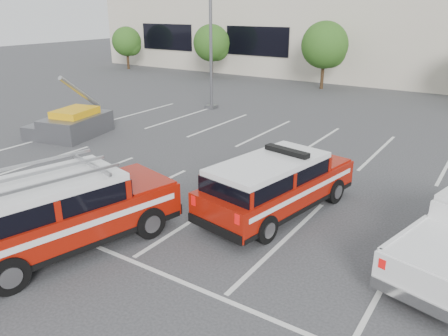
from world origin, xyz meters
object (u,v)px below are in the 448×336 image
(convention_building, at_px, (430,20))
(tree_mid_left, at_px, (326,47))
(tree_far_left, at_px, (128,43))
(fire_chief_suv, at_px, (276,188))
(light_pole_left, at_px, (211,18))
(ladder_suv, at_px, (61,217))
(utility_rig, at_px, (74,124))
(tree_left, at_px, (213,44))

(convention_building, height_order, tree_mid_left, convention_building)
(tree_mid_left, bearing_deg, tree_far_left, -180.00)
(fire_chief_suv, bearing_deg, light_pole_left, 142.90)
(tree_mid_left, relative_size, ladder_suv, 0.82)
(ladder_suv, bearing_deg, utility_rig, 153.87)
(tree_mid_left, bearing_deg, fire_chief_suv, -72.15)
(convention_building, xyz_separation_m, tree_far_left, (-25.09, -9.82, -2.22))
(tree_mid_left, distance_m, ladder_suv, 25.64)
(fire_chief_suv, xyz_separation_m, utility_rig, (-11.71, 2.06, -0.19))
(fire_chief_suv, relative_size, ladder_suv, 0.95)
(tree_far_left, relative_size, utility_rig, 1.05)
(light_pole_left, bearing_deg, utility_rig, -103.23)
(convention_building, distance_m, tree_mid_left, 11.19)
(ladder_suv, relative_size, utility_rig, 1.56)
(tree_mid_left, height_order, utility_rig, tree_mid_left)
(tree_far_left, relative_size, ladder_suv, 0.68)
(tree_left, distance_m, fire_chief_suv, 26.53)
(tree_mid_left, distance_m, utility_rig, 19.35)
(light_pole_left, xyz_separation_m, utility_rig, (-1.99, -8.47, -4.60))
(tree_far_left, bearing_deg, fire_chief_suv, -37.69)
(tree_far_left, relative_size, light_pole_left, 0.39)
(convention_building, relative_size, tree_far_left, 15.04)
(convention_building, xyz_separation_m, light_pole_left, (-8.18, -19.86, 0.47))
(ladder_suv, distance_m, utility_rig, 10.68)
(light_pole_left, bearing_deg, tree_mid_left, 72.90)
(tree_left, height_order, ladder_suv, tree_left)
(tree_mid_left, height_order, ladder_suv, tree_mid_left)
(fire_chief_suv, xyz_separation_m, ladder_suv, (-3.51, -4.79, 0.10))
(convention_building, distance_m, fire_chief_suv, 30.68)
(fire_chief_suv, bearing_deg, utility_rig, -179.78)
(tree_far_left, bearing_deg, utility_rig, -51.14)
(tree_far_left, xyz_separation_m, ladder_suv, (23.11, -25.36, -1.63))
(tree_far_left, height_order, light_pole_left, light_pole_left)
(convention_building, xyz_separation_m, tree_left, (-15.09, -9.82, -1.95))
(tree_mid_left, xyz_separation_m, ladder_suv, (3.11, -25.36, -2.17))
(convention_building, height_order, fire_chief_suv, convention_building)
(tree_mid_left, bearing_deg, tree_left, -180.00)
(tree_far_left, height_order, utility_rig, tree_far_left)
(utility_rig, bearing_deg, light_pole_left, 64.31)
(tree_far_left, bearing_deg, convention_building, 21.37)
(convention_building, height_order, utility_rig, convention_building)
(tree_left, bearing_deg, tree_mid_left, 0.00)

